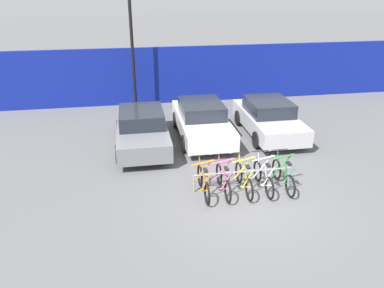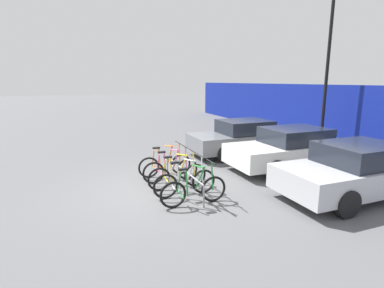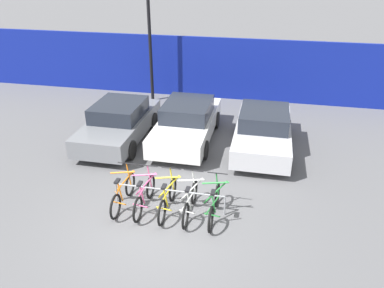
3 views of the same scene
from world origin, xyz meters
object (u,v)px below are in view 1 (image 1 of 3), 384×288
bicycle_orange (203,183)px  bicycle_pink (223,181)px  car_white (202,120)px  bicycle_white (263,178)px  lamp_post (131,26)px  bike_rack (243,174)px  car_silver (268,118)px  bicycle_green (283,176)px  bicycle_yellow (244,179)px  car_grey (142,129)px

bicycle_orange → bicycle_pink: same height
bicycle_pink → car_white: size_ratio=0.39×
bicycle_white → lamp_post: 9.37m
bicycle_pink → bicycle_white: same height
bike_rack → bicycle_white: bicycle_white is taller
lamp_post → car_silver: bearing=-37.2°
bicycle_pink → car_white: car_white is taller
bicycle_pink → lamp_post: 8.99m
bike_rack → bicycle_green: (1.21, -0.15, -0.10)m
car_white → car_silver: 2.67m
bike_rack → bicycle_yellow: bearing=-90.8°
bicycle_white → car_grey: (-3.37, 3.73, 0.31)m
bicycle_white → car_grey: car_grey is taller
car_grey → bicycle_pink: bearing=-59.9°
car_white → bicycle_yellow: bearing=-84.2°
bicycle_orange → bicycle_yellow: size_ratio=1.00×
bike_rack → bicycle_white: (0.59, -0.15, -0.10)m
bicycle_orange → bicycle_green: size_ratio=1.00×
bike_rack → car_grey: bearing=127.8°
bicycle_green → lamp_post: bearing=120.4°
car_silver → bike_rack: bearing=-119.5°
bicycle_yellow → car_silver: bearing=59.6°
bicycle_green → car_grey: size_ratio=0.41×
car_white → bike_rack: bearing=-84.0°
bike_rack → bicycle_white: size_ratio=1.73×
bicycle_orange → bicycle_green: (2.42, 0.00, 0.00)m
bicycle_white → lamp_post: size_ratio=0.24×
car_white → car_silver: size_ratio=1.06×
bike_rack → bicycle_green: size_ratio=1.73×
bike_rack → car_silver: bearing=60.5°
bicycle_pink → car_grey: bearing=123.4°
bicycle_yellow → bicycle_white: size_ratio=1.00×
bicycle_pink → car_silver: (2.85, 4.09, 0.31)m
bicycle_pink → bicycle_white: bearing=3.3°
bicycle_green → car_silver: 4.22m
bicycle_pink → car_white: (0.19, 4.26, 0.31)m
bicycle_green → lamp_post: (-4.10, 7.97, 3.49)m
bicycle_orange → bicycle_pink: bearing=1.7°
bicycle_green → bicycle_yellow: bearing=-176.8°
bicycle_green → bicycle_white: bearing=-176.8°
bicycle_pink → bicycle_green: bearing=3.3°
bicycle_orange → bicycle_green: bearing=1.7°
car_silver → car_grey: bearing=-175.9°
bicycle_white → bicycle_green: 0.62m
bicycle_green → lamp_post: 9.62m
car_white → car_silver: (2.66, -0.18, -0.00)m
bicycle_white → car_grey: 5.03m
bicycle_pink → bicycle_yellow: size_ratio=1.00×
bicycle_orange → lamp_post: 8.86m
car_white → car_silver: bearing=-3.8°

